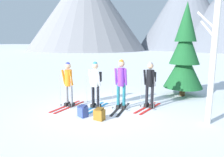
{
  "coord_description": "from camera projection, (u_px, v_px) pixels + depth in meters",
  "views": [
    {
      "loc": [
        2.62,
        -6.97,
        2.44
      ],
      "look_at": [
        0.12,
        0.37,
        1.05
      ],
      "focal_mm": 32.58,
      "sensor_mm": 36.0,
      "label": 1
    }
  ],
  "objects": [
    {
      "name": "ground_plane",
      "position": [
        106.0,
        107.0,
        7.75
      ],
      "size": [
        400.0,
        400.0,
        0.0
      ],
      "primitive_type": "plane",
      "color": "white"
    },
    {
      "name": "mountain_ridge_distant",
      "position": [
        191.0,
        5.0,
        59.35
      ],
      "size": [
        87.08,
        52.44,
        27.05
      ],
      "color": "gray",
      "rests_on": "ground"
    },
    {
      "name": "birch_tree_tall",
      "position": [
        215.0,
        38.0,
        5.75
      ],
      "size": [
        1.09,
        0.37,
        5.03
      ],
      "color": "silver",
      "rests_on": "ground"
    },
    {
      "name": "pine_tree_near",
      "position": [
        185.0,
        54.0,
        9.06
      ],
      "size": [
        1.73,
        1.73,
        4.17
      ],
      "color": "#51381E",
      "rests_on": "ground"
    },
    {
      "name": "skier_in_orange",
      "position": [
        68.0,
        83.0,
        7.67
      ],
      "size": [
        0.62,
        1.68,
        1.71
      ],
      "color": "red",
      "rests_on": "ground"
    },
    {
      "name": "skier_in_purple",
      "position": [
        121.0,
        81.0,
        7.39
      ],
      "size": [
        0.61,
        1.61,
        1.84
      ],
      "color": "black",
      "rests_on": "ground"
    },
    {
      "name": "backpack_on_snow_beside",
      "position": [
        99.0,
        114.0,
        6.44
      ],
      "size": [
        0.36,
        0.3,
        0.38
      ],
      "color": "#99661E",
      "rests_on": "ground"
    },
    {
      "name": "skier_in_black",
      "position": [
        150.0,
        82.0,
        7.52
      ],
      "size": [
        0.79,
        1.65,
        1.73
      ],
      "color": "red",
      "rests_on": "ground"
    },
    {
      "name": "backpack_on_snow_front",
      "position": [
        83.0,
        111.0,
        6.72
      ],
      "size": [
        0.4,
        0.37,
        0.38
      ],
      "color": "#384C99",
      "rests_on": "ground"
    },
    {
      "name": "skier_in_white",
      "position": [
        96.0,
        82.0,
        7.49
      ],
      "size": [
        0.6,
        1.65,
        1.74
      ],
      "color": "#1E84D1",
      "rests_on": "ground"
    }
  ]
}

